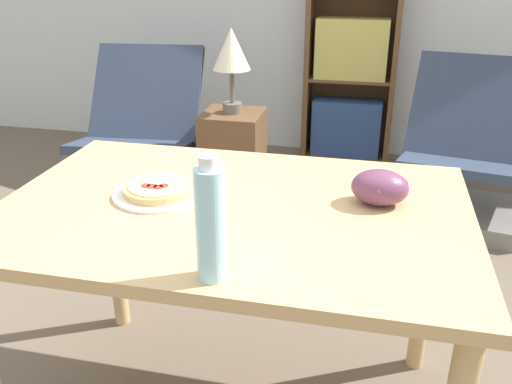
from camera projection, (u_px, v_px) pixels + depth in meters
The scene contains 10 objects.
ground_plane at pixel (224, 384), 1.93m from camera, with size 14.00×14.00×0.00m, color brown.
dining_table at pixel (234, 236), 1.54m from camera, with size 1.30×0.87×0.77m.
pizza_on_plate at pixel (159, 190), 1.55m from camera, with size 0.26×0.26×0.04m.
grape_bunch at pixel (380, 187), 1.49m from camera, with size 0.16×0.14×0.10m.
drink_bottle at pixel (211, 223), 1.11m from camera, with size 0.07×0.07×0.28m.
lounge_chair_near at pixel (142, 150), 3.36m from camera, with size 0.74×0.82×0.88m.
lounge_chair_far at pixel (463, 171), 3.04m from camera, with size 0.79×0.87×0.88m.
bookshelf at pixel (352, 45), 3.75m from camera, with size 0.63×0.27×1.74m.
side_table at pixel (233, 160), 3.20m from camera, with size 0.34×0.34×0.58m.
table_lamp at pixel (231, 53), 2.95m from camera, with size 0.21×0.21×0.47m.
Camera 1 is at (0.44, -1.43, 1.41)m, focal length 38.00 mm.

